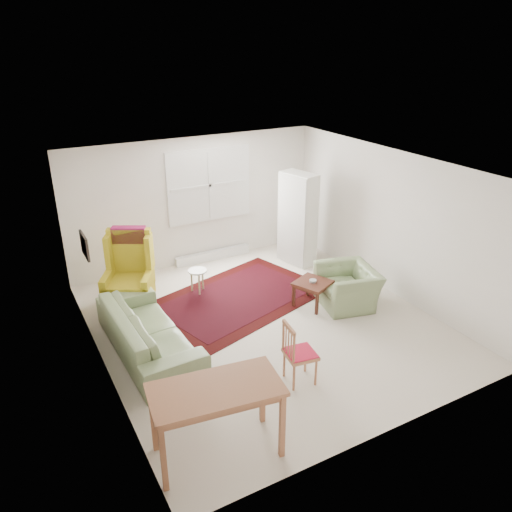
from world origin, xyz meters
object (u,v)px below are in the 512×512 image
sofa (147,324)px  desk_chair (300,353)px  stool (198,281)px  desk (217,421)px  armchair (348,283)px  cabinet (298,219)px  wingback_chair (127,271)px  coffee_table (312,293)px

sofa → desk_chair: (1.53, -1.61, -0.02)m
stool → desk: 3.80m
armchair → cabinet: bearing=-172.7°
wingback_chair → stool: size_ratio=2.99×
wingback_chair → sofa: bearing=-66.8°
desk → desk_chair: bearing=22.7°
armchair → wingback_chair: size_ratio=0.76×
wingback_chair → cabinet: (3.45, 0.21, 0.26)m
wingback_chair → stool: 1.27m
desk → coffee_table: bearing=38.6°
desk → cabinet: bearing=47.5°
armchair → desk_chair: (-1.85, -1.36, 0.05)m
sofa → wingback_chair: wingback_chair is taller
armchair → stool: 2.61m
stool → cabinet: bearing=6.8°
sofa → cabinet: (3.58, 1.62, 0.45)m
desk → desk_chair: (1.47, 0.62, 0.00)m
coffee_table → desk_chair: bearing=-129.2°
wingback_chair → desk_chair: size_ratio=1.49×
armchair → desk_chair: 2.30m
armchair → cabinet: cabinet is taller
coffee_table → stool: size_ratio=1.23×
sofa → wingback_chair: size_ratio=1.74×
sofa → cabinet: 3.96m
coffee_table → desk_chair: 2.08m
stool → desk_chair: 2.98m
sofa → armchair: sofa is taller
coffee_table → cabinet: size_ratio=0.29×
wingback_chair → desk: bearing=-62.7°
cabinet → desk_chair: bearing=-136.7°
sofa → desk: 2.22m
wingback_chair → cabinet: 3.47m
desk → desk_chair: 1.59m
coffee_table → wingback_chair: bearing=152.3°
wingback_chair → coffee_table: 3.09m
stool → cabinet: cabinet is taller
wingback_chair → desk_chair: bearing=-36.8°
cabinet → desk: 5.24m
sofa → wingback_chair: 1.44m
sofa → coffee_table: sofa is taller
desk_chair → wingback_chair: bearing=33.3°
desk_chair → cabinet: bearing=-24.0°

